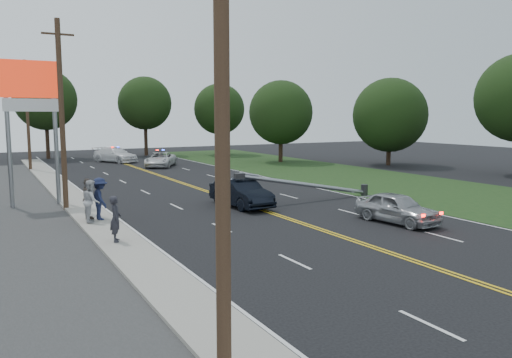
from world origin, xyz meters
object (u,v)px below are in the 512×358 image
bystander_b (91,201)px  bystander_c (100,199)px  traffic_signal (221,124)px  crashed_sedan (241,193)px  fallen_streetlight (314,185)px  bystander_d (88,199)px  emergency_a (160,160)px  emergency_b (115,155)px  pylon_sign (30,98)px  bystander_a (116,219)px  waiting_sedan (397,208)px  utility_pole_far (27,115)px  utility_pole_near (222,113)px  utility_pole_mid (62,115)px

bystander_b → bystander_c: bystander_c is taller
traffic_signal → bystander_b: (-16.98, -22.40, -3.10)m
crashed_sedan → fallen_streetlight: bearing=-6.6°
fallen_streetlight → bystander_b: 12.87m
fallen_streetlight → bystander_d: bystander_d is taller
fallen_streetlight → emergency_a: bearing=94.4°
traffic_signal → emergency_b: 12.55m
pylon_sign → bystander_c: bearing=-69.5°
bystander_a → bystander_c: size_ratio=0.90×
waiting_sedan → emergency_a: (-1.63, 30.47, -0.02)m
traffic_signal → pylon_sign: bearing=-139.6°
bystander_d → waiting_sedan: bearing=-121.1°
waiting_sedan → bystander_b: size_ratio=2.15×
utility_pole_far → utility_pole_near: bearing=-90.0°
bystander_b → bystander_d: size_ratio=0.99×
fallen_streetlight → utility_pole_mid: (-13.39, 4.00, 4.17)m
utility_pole_near → waiting_sedan: (13.20, 8.97, -4.37)m
utility_pole_near → bystander_c: utility_pole_near is taller
crashed_sedan → utility_pole_far: bearing=105.5°
crashed_sedan → bystander_b: bystander_b is taller
bystander_a → bystander_b: size_ratio=0.92×
utility_pole_far → bystander_d: (0.46, -25.86, -3.97)m
crashed_sedan → waiting_sedan: bearing=-61.3°
bystander_a → emergency_a: bearing=-8.7°
emergency_a → bystander_c: bearing=-83.4°
crashed_sedan → waiting_sedan: 8.60m
fallen_streetlight → bystander_c: bearing=-179.5°
crashed_sedan → emergency_b: emergency_b is taller
traffic_signal → utility_pole_far: utility_pole_far is taller
utility_pole_mid → bystander_c: (0.98, -4.10, -3.96)m
emergency_b → bystander_d: (-8.33, -30.22, 0.32)m
utility_pole_mid → emergency_b: size_ratio=1.83×
utility_pole_mid → utility_pole_far: same height
bystander_c → bystander_d: 0.57m
utility_pole_mid → emergency_b: (8.79, 26.36, -4.29)m
emergency_b → bystander_c: bearing=-132.2°
emergency_a → bystander_b: 26.28m
bystander_a → crashed_sedan: bearing=-46.0°
pylon_sign → waiting_sedan: bearing=-41.9°
waiting_sedan → emergency_b: bearing=90.1°
fallen_streetlight → waiting_sedan: size_ratio=2.22×
waiting_sedan → utility_pole_far: bearing=105.2°
waiting_sedan → emergency_a: bearing=86.4°
utility_pole_far → waiting_sedan: size_ratio=2.37×
bystander_b → bystander_d: 0.55m
utility_pole_far → emergency_b: 10.71m
emergency_b → bystander_c: bystander_c is taller
traffic_signal → utility_pole_mid: 25.12m
traffic_signal → utility_pole_near: 41.84m
crashed_sedan → bystander_d: bearing=177.9°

